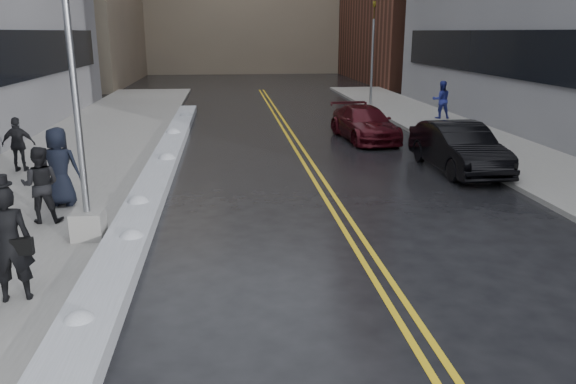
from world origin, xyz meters
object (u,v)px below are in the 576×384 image
object	(u,v)px
pedestrian_fedora	(9,244)
pedestrian_b	(41,185)
pedestrian_east	(441,100)
lamppost	(78,128)
pedestrian_c	(59,167)
traffic_signal	(373,49)
pedestrian_d	(19,144)
car_black	(458,147)
car_maroon	(364,123)
fire_hydrant	(477,140)

from	to	relation	value
pedestrian_fedora	pedestrian_b	size ratio (longest dim) A/B	1.10
pedestrian_fedora	pedestrian_east	world-z (taller)	pedestrian_fedora
lamppost	pedestrian_c	bearing A→B (deg)	115.68
lamppost	pedestrian_b	xyz separation A→B (m)	(-1.29, 1.23, -1.49)
traffic_signal	pedestrian_c	xyz separation A→B (m)	(-13.01, -19.48, -2.25)
pedestrian_c	lamppost	bearing A→B (deg)	119.00
pedestrian_c	pedestrian_d	world-z (taller)	pedestrian_c
lamppost	traffic_signal	size ratio (longest dim) A/B	1.27
pedestrian_b	car_black	bearing A→B (deg)	-161.60
pedestrian_fedora	pedestrian_east	distance (m)	23.71
lamppost	pedestrian_east	world-z (taller)	lamppost
traffic_signal	pedestrian_d	world-z (taller)	traffic_signal
pedestrian_fedora	pedestrian_c	xyz separation A→B (m)	(-0.67, 5.36, 0.02)
pedestrian_b	car_maroon	bearing A→B (deg)	-136.61
pedestrian_d	pedestrian_c	bearing A→B (deg)	120.02
pedestrian_c	pedestrian_d	bearing A→B (deg)	-56.17
fire_hydrant	car_maroon	xyz separation A→B (m)	(-3.50, 3.32, 0.15)
lamppost	car_maroon	xyz separation A→B (m)	(8.80, 11.32, -1.83)
pedestrian_b	car_black	size ratio (longest dim) A/B	0.37
pedestrian_east	car_maroon	bearing A→B (deg)	46.51
pedestrian_east	fire_hydrant	bearing A→B (deg)	82.89
lamppost	pedestrian_east	distance (m)	21.21
pedestrian_fedora	pedestrian_b	bearing A→B (deg)	-91.01
pedestrian_fedora	pedestrian_b	world-z (taller)	pedestrian_fedora
lamppost	pedestrian_b	bearing A→B (deg)	136.35
pedestrian_fedora	pedestrian_b	distance (m)	4.14
pedestrian_fedora	pedestrian_d	size ratio (longest dim) A/B	1.14
lamppost	car_maroon	bearing A→B (deg)	52.14
pedestrian_fedora	pedestrian_d	bearing A→B (deg)	-83.55
traffic_signal	pedestrian_c	world-z (taller)	traffic_signal
pedestrian_east	car_black	world-z (taller)	pedestrian_east
lamppost	pedestrian_east	xyz separation A→B (m)	(13.91, 15.95, -1.44)
pedestrian_d	car_black	bearing A→B (deg)	175.70
pedestrian_b	car_black	distance (m)	12.57
lamppost	pedestrian_fedora	xyz separation A→B (m)	(-0.54, -2.84, -1.40)
car_maroon	pedestrian_fedora	bearing A→B (deg)	-129.02
fire_hydrant	pedestrian_b	bearing A→B (deg)	-153.52
pedestrian_east	car_maroon	world-z (taller)	pedestrian_east
pedestrian_b	fire_hydrant	bearing A→B (deg)	-155.13
fire_hydrant	car_maroon	bearing A→B (deg)	136.52
pedestrian_d	car_black	world-z (taller)	pedestrian_d
fire_hydrant	pedestrian_east	distance (m)	8.13
pedestrian_d	car_black	size ratio (longest dim) A/B	0.36
traffic_signal	pedestrian_b	size ratio (longest dim) A/B	3.36
lamppost	pedestrian_d	distance (m)	7.53
pedestrian_c	pedestrian_d	xyz separation A→B (m)	(-2.32, 3.94, -0.15)
lamppost	pedestrian_fedora	distance (m)	3.22
fire_hydrant	car_maroon	distance (m)	4.83
pedestrian_east	car_maroon	size ratio (longest dim) A/B	0.39
pedestrian_fedora	car_maroon	distance (m)	16.97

